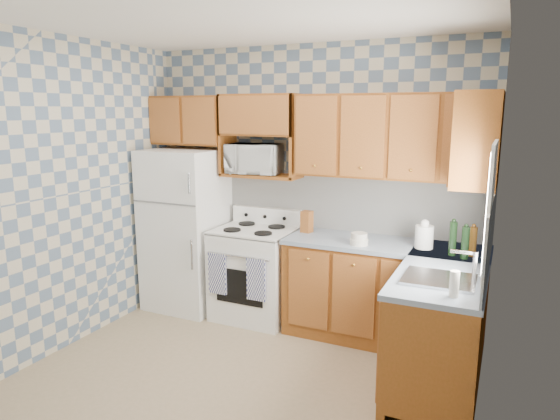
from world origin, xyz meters
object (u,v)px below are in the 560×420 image
object	(u,v)px
electric_kettle	(424,237)
stove_body	(255,274)
refrigerator	(186,229)
microwave	(255,159)

from	to	relation	value
electric_kettle	stove_body	bearing A→B (deg)	179.39
refrigerator	microwave	distance (m)	1.07
refrigerator	stove_body	world-z (taller)	refrigerator
stove_body	electric_kettle	world-z (taller)	electric_kettle
electric_kettle	microwave	bearing A→B (deg)	173.75
microwave	electric_kettle	size ratio (longest dim) A/B	2.76
refrigerator	electric_kettle	world-z (taller)	refrigerator
stove_body	microwave	world-z (taller)	microwave
microwave	stove_body	bearing A→B (deg)	-73.83
refrigerator	stove_body	bearing A→B (deg)	1.78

